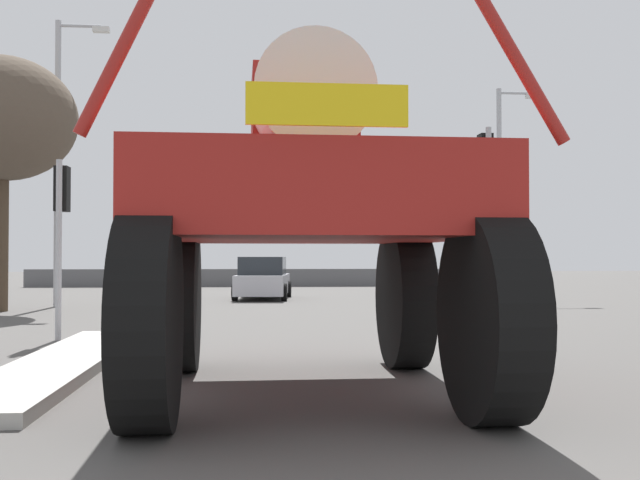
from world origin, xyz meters
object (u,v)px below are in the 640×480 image
at_px(sedan_ahead, 263,279).
at_px(traffic_signal_near_right, 486,184).
at_px(oversize_sprayer, 306,219).
at_px(bare_tree_left, 3,120).
at_px(streetlight_far_left, 61,149).
at_px(traffic_signal_near_left, 61,209).
at_px(streetlight_far_right, 502,182).

height_order(sedan_ahead, traffic_signal_near_right, traffic_signal_near_right).
relative_size(oversize_sprayer, sedan_ahead, 1.31).
distance_m(traffic_signal_near_right, bare_tree_left, 14.00).
bearing_deg(sedan_ahead, oversize_sprayer, -173.47).
xyz_separation_m(traffic_signal_near_right, streetlight_far_left, (-10.37, 9.51, 1.88)).
distance_m(oversize_sprayer, sedan_ahead, 19.30).
distance_m(sedan_ahead, traffic_signal_near_left, 13.98).
relative_size(traffic_signal_near_left, streetlight_far_left, 0.38).
bearing_deg(bare_tree_left, traffic_signal_near_right, -33.49).
relative_size(sedan_ahead, traffic_signal_near_left, 1.29).
xyz_separation_m(traffic_signal_near_right, bare_tree_left, (-11.50, 7.61, 2.44)).
relative_size(streetlight_far_left, bare_tree_left, 1.23).
relative_size(oversize_sprayer, traffic_signal_near_right, 1.39).
height_order(sedan_ahead, streetlight_far_right, streetlight_far_right).
height_order(sedan_ahead, streetlight_far_left, streetlight_far_left).
bearing_deg(streetlight_far_left, bare_tree_left, -120.72).
distance_m(oversize_sprayer, bare_tree_left, 15.90).
distance_m(oversize_sprayer, streetlight_far_left, 16.98).
bearing_deg(traffic_signal_near_left, streetlight_far_left, 103.92).
relative_size(streetlight_far_left, streetlight_far_right, 1.15).
bearing_deg(traffic_signal_near_right, traffic_signal_near_left, 179.92).
distance_m(streetlight_far_right, bare_tree_left, 16.86).
bearing_deg(sedan_ahead, traffic_signal_near_right, -156.95).
distance_m(streetlight_far_left, bare_tree_left, 2.28).
relative_size(traffic_signal_near_right, streetlight_far_left, 0.46).
xyz_separation_m(sedan_ahead, bare_tree_left, (-7.34, -5.73, 4.65)).
height_order(traffic_signal_near_left, streetlight_far_right, streetlight_far_right).
xyz_separation_m(traffic_signal_near_left, bare_tree_left, (-3.48, 7.60, 2.96)).
xyz_separation_m(streetlight_far_left, bare_tree_left, (-1.13, -1.90, 0.55)).
xyz_separation_m(traffic_signal_near_left, streetlight_far_left, (-2.35, 9.50, 2.41)).
height_order(traffic_signal_near_right, bare_tree_left, bare_tree_left).
distance_m(traffic_signal_near_left, streetlight_far_right, 17.97).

